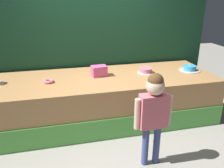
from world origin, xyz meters
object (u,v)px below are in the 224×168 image
(donut, at_px, (49,81))
(cake_right, at_px, (190,68))
(pink_box, at_px, (99,71))
(child_figure, at_px, (154,108))
(cake_center, at_px, (146,71))

(donut, distance_m, cake_right, 2.38)
(donut, bearing_deg, pink_box, 9.14)
(child_figure, height_order, pink_box, child_figure)
(cake_right, bearing_deg, donut, -178.97)
(donut, relative_size, cake_right, 0.42)
(donut, xyz_separation_m, cake_right, (2.38, 0.04, 0.02))
(donut, xyz_separation_m, cake_center, (1.58, 0.10, 0.02))
(pink_box, bearing_deg, child_figure, -73.15)
(pink_box, xyz_separation_m, cake_center, (0.79, -0.03, -0.05))
(child_figure, bearing_deg, cake_right, 45.73)
(child_figure, distance_m, cake_center, 1.34)
(cake_right, bearing_deg, child_figure, -134.27)
(cake_center, relative_size, cake_right, 0.77)
(child_figure, bearing_deg, pink_box, 106.85)
(cake_center, bearing_deg, cake_right, -4.31)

